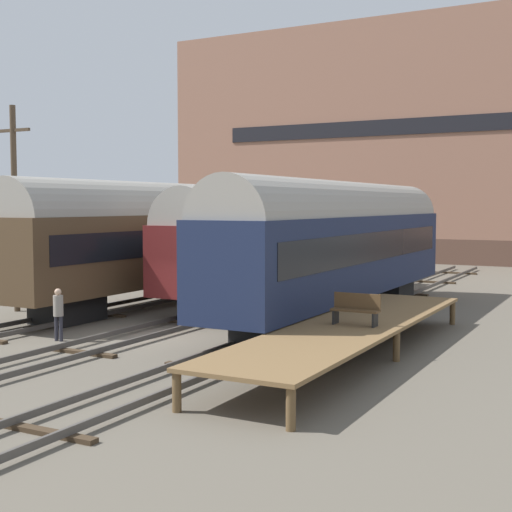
{
  "coord_description": "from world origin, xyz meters",
  "views": [
    {
      "loc": [
        14.38,
        -18.95,
        4.43
      ],
      "look_at": [
        0.0,
        8.1,
        2.2
      ],
      "focal_mm": 50.0,
      "sensor_mm": 36.0,
      "label": 1
    }
  ],
  "objects_px": {
    "train_car_maroon": "(279,238)",
    "person_worker": "(58,309)",
    "bench": "(356,308)",
    "train_car_brown": "(159,234)",
    "train_car_navy": "(341,240)",
    "utility_pole": "(15,205)"
  },
  "relations": [
    {
      "from": "person_worker",
      "to": "utility_pole",
      "type": "bearing_deg",
      "value": 146.53
    },
    {
      "from": "train_car_navy",
      "to": "utility_pole",
      "type": "relative_size",
      "value": 2.16
    },
    {
      "from": "train_car_maroon",
      "to": "person_worker",
      "type": "bearing_deg",
      "value": -99.3
    },
    {
      "from": "utility_pole",
      "to": "train_car_navy",
      "type": "bearing_deg",
      "value": 19.91
    },
    {
      "from": "train_car_brown",
      "to": "bench",
      "type": "relative_size",
      "value": 12.93
    },
    {
      "from": "train_car_brown",
      "to": "utility_pole",
      "type": "bearing_deg",
      "value": -127.2
    },
    {
      "from": "train_car_maroon",
      "to": "bench",
      "type": "height_order",
      "value": "train_car_maroon"
    },
    {
      "from": "train_car_brown",
      "to": "bench",
      "type": "xyz_separation_m",
      "value": [
        11.82,
        -6.85,
        -1.63
      ]
    },
    {
      "from": "train_car_maroon",
      "to": "train_car_navy",
      "type": "distance_m",
      "value": 5.67
    },
    {
      "from": "train_car_navy",
      "to": "person_worker",
      "type": "distance_m",
      "value": 10.91
    },
    {
      "from": "train_car_brown",
      "to": "train_car_maroon",
      "type": "height_order",
      "value": "train_car_brown"
    },
    {
      "from": "train_car_maroon",
      "to": "utility_pole",
      "type": "relative_size",
      "value": 1.95
    },
    {
      "from": "bench",
      "to": "person_worker",
      "type": "bearing_deg",
      "value": -167.44
    },
    {
      "from": "bench",
      "to": "utility_pole",
      "type": "height_order",
      "value": "utility_pole"
    },
    {
      "from": "train_car_brown",
      "to": "train_car_navy",
      "type": "distance_m",
      "value": 8.84
    },
    {
      "from": "train_car_brown",
      "to": "train_car_navy",
      "type": "xyz_separation_m",
      "value": [
        8.83,
        -0.34,
        -0.02
      ]
    },
    {
      "from": "train_car_brown",
      "to": "bench",
      "type": "bearing_deg",
      "value": -30.1
    },
    {
      "from": "train_car_navy",
      "to": "bench",
      "type": "xyz_separation_m",
      "value": [
        2.99,
        -6.5,
        -1.6
      ]
    },
    {
      "from": "person_worker",
      "to": "utility_pole",
      "type": "distance_m",
      "value": 8.08
    },
    {
      "from": "train_car_maroon",
      "to": "bench",
      "type": "bearing_deg",
      "value": -53.63
    },
    {
      "from": "bench",
      "to": "train_car_maroon",
      "type": "bearing_deg",
      "value": 126.37
    },
    {
      "from": "train_car_navy",
      "to": "person_worker",
      "type": "height_order",
      "value": "train_car_navy"
    }
  ]
}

